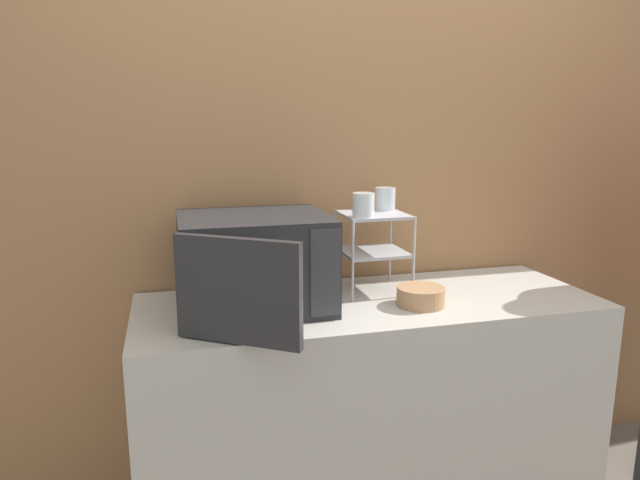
% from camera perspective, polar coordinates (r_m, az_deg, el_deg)
% --- Properties ---
extents(wall_back, '(8.00, 0.06, 2.60)m').
position_cam_1_polar(wall_back, '(2.38, 2.30, 5.43)').
color(wall_back, '#9E7047').
rests_on(wall_back, ground_plane).
extents(counter, '(1.71, 0.63, 0.91)m').
position_cam_1_polar(counter, '(2.32, 4.82, -16.81)').
color(counter, '#B7B2A8').
rests_on(counter, ground_plane).
extents(microwave, '(0.53, 0.68, 0.33)m').
position_cam_1_polar(microwave, '(2.01, -6.65, -2.29)').
color(microwave, '#262628').
rests_on(microwave, counter).
extents(dish_rack, '(0.25, 0.25, 0.31)m').
position_cam_1_polar(dish_rack, '(2.22, 5.33, 0.50)').
color(dish_rack, '#B2B2B7').
rests_on(dish_rack, counter).
extents(glass_front_left, '(0.08, 0.08, 0.09)m').
position_cam_1_polar(glass_front_left, '(2.10, 4.36, 3.51)').
color(glass_front_left, silver).
rests_on(glass_front_left, dish_rack).
extents(glass_back_right, '(0.08, 0.08, 0.09)m').
position_cam_1_polar(glass_back_right, '(2.28, 6.53, 4.12)').
color(glass_back_right, silver).
rests_on(glass_back_right, dish_rack).
extents(bowl, '(0.17, 0.17, 0.07)m').
position_cam_1_polar(bowl, '(2.09, 10.03, -5.59)').
color(bowl, '#AD7F56').
rests_on(bowl, counter).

